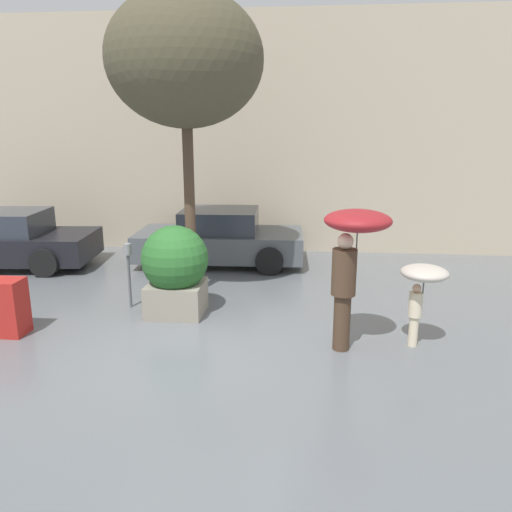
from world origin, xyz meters
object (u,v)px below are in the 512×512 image
person_child (423,281)px  parked_car_near (220,239)px  parking_meter (128,262)px  newspaper_box (8,307)px  planter_box (175,268)px  person_adult (353,245)px  parked_car_far (6,241)px  street_tree (185,61)px

person_child → parked_car_near: parked_car_near is taller
parking_meter → newspaper_box: bearing=-136.5°
planter_box → person_adult: size_ratio=0.76×
person_child → parked_car_far: 9.50m
person_adult → parking_meter: 4.13m
parked_car_far → newspaper_box: (2.40, -3.88, -0.15)m
person_child → street_tree: bearing=168.9°
parked_car_far → planter_box: bearing=-125.1°
planter_box → parked_car_near: (0.20, 3.45, -0.22)m
street_tree → parking_meter: 3.72m
person_child → street_tree: street_tree is taller
parked_car_far → newspaper_box: parked_car_far is taller
person_adult → newspaper_box: (-5.28, 0.04, -1.13)m
street_tree → parked_car_near: bearing=85.6°
parked_car_far → street_tree: size_ratio=0.76×
person_adult → street_tree: 4.62m
person_adult → street_tree: (-2.86, 2.35, 2.76)m
person_adult → street_tree: street_tree is taller
person_adult → newspaper_box: person_adult is taller
parked_car_near → parking_meter: (-1.12, -3.21, 0.25)m
person_adult → parked_car_far: 8.68m
newspaper_box → person_child: bearing=1.4°
person_adult → person_child: (1.05, 0.19, -0.56)m
planter_box → street_tree: size_ratio=0.28×
person_child → parked_car_far: (-8.73, 3.73, -0.42)m
parked_car_near → newspaper_box: bearing=148.5°
person_adult → person_child: size_ratio=1.65×
parked_car_near → parking_meter: parked_car_near is taller
parked_car_far → parking_meter: 4.61m
planter_box → newspaper_box: 2.68m
street_tree → planter_box: bearing=-91.0°
parked_car_far → person_adult: bearing=-122.6°
planter_box → parked_car_far: (-4.80, 2.73, -0.22)m
person_child → parking_meter: person_child is taller
street_tree → parking_meter: bearing=-136.0°
planter_box → parked_car_far: size_ratio=0.37×
planter_box → person_child: planter_box is taller
planter_box → street_tree: (0.02, 1.16, 3.51)m
street_tree → newspaper_box: street_tree is taller
parked_car_near → parked_car_far: bearing=96.2°
person_child → parked_car_far: parked_car_far is taller
newspaper_box → parked_car_near: bearing=60.6°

